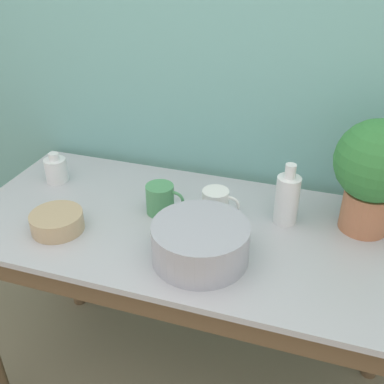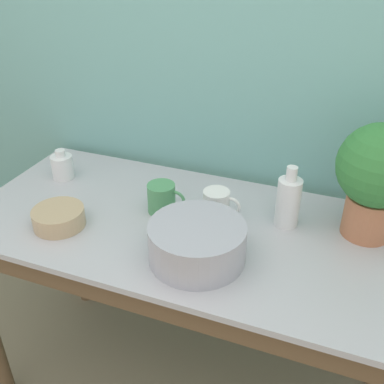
{
  "view_description": "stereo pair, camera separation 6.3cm",
  "coord_description": "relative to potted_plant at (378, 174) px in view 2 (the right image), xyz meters",
  "views": [
    {
      "loc": [
        0.36,
        -0.77,
        1.59
      ],
      "look_at": [
        0.0,
        0.33,
        0.91
      ],
      "focal_mm": 42.0,
      "sensor_mm": 36.0,
      "label": 1
    },
    {
      "loc": [
        0.42,
        -0.74,
        1.59
      ],
      "look_at": [
        0.0,
        0.33,
        0.91
      ],
      "focal_mm": 42.0,
      "sensor_mm": 36.0,
      "label": 2
    }
  ],
  "objects": [
    {
      "name": "wall_back",
      "position": [
        -0.51,
        0.24,
        0.21
      ],
      "size": [
        6.0,
        0.05,
        2.4
      ],
      "color": "#70ADA8",
      "rests_on": "ground_plane"
    },
    {
      "name": "counter_table",
      "position": [
        -0.51,
        -0.18,
        -0.35
      ],
      "size": [
        1.45,
        0.67,
        0.79
      ],
      "color": "brown",
      "rests_on": "ground_plane"
    },
    {
      "name": "potted_plant",
      "position": [
        0.0,
        0.0,
        0.0
      ],
      "size": [
        0.24,
        0.24,
        0.35
      ],
      "color": "#B7704C",
      "rests_on": "counter_table"
    },
    {
      "name": "bowl_wash_large",
      "position": [
        -0.43,
        -0.3,
        -0.15
      ],
      "size": [
        0.27,
        0.27,
        0.11
      ],
      "color": "#A8A8B2",
      "rests_on": "counter_table"
    },
    {
      "name": "bottle_tall",
      "position": [
        -0.23,
        -0.04,
        -0.12
      ],
      "size": [
        0.07,
        0.07,
        0.2
      ],
      "color": "white",
      "rests_on": "counter_table"
    },
    {
      "name": "bottle_short",
      "position": [
        -1.06,
        -0.03,
        -0.16
      ],
      "size": [
        0.08,
        0.08,
        0.11
      ],
      "color": "white",
      "rests_on": "counter_table"
    },
    {
      "name": "mug_white",
      "position": [
        -0.45,
        -0.08,
        -0.16
      ],
      "size": [
        0.12,
        0.08,
        0.1
      ],
      "color": "white",
      "rests_on": "counter_table"
    },
    {
      "name": "mug_green",
      "position": [
        -0.62,
        -0.11,
        -0.16
      ],
      "size": [
        0.13,
        0.09,
        0.1
      ],
      "color": "#4C935B",
      "rests_on": "counter_table"
    },
    {
      "name": "bowl_small_tan",
      "position": [
        -0.89,
        -0.3,
        -0.18
      ],
      "size": [
        0.16,
        0.16,
        0.06
      ],
      "color": "tan",
      "rests_on": "counter_table"
    }
  ]
}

